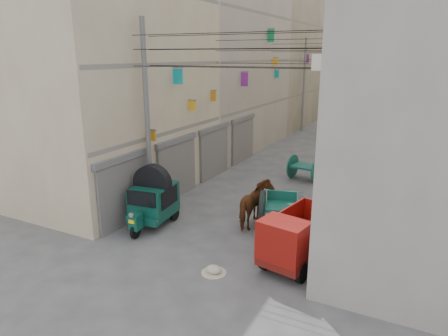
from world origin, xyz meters
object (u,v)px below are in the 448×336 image
Objects in this scene: tonga_cart at (281,210)px; distant_car_white at (336,127)px; distant_car_green at (354,112)px; mini_truck at (295,242)px; auto_rickshaw at (153,198)px; feed_sack at (214,269)px; horse at (255,205)px; distant_car_grey at (363,131)px; second_cart at (304,168)px.

distant_car_white is (-2.29, 20.74, -0.14)m from tonga_cart.
distant_car_white is 10.03m from distant_car_green.
auto_rickshaw is at bearing -175.64° from mini_truck.
feed_sack is 0.13× the size of distant_car_white.
distant_car_grey is at bearing -95.64° from horse.
second_cart is (3.69, 8.56, -0.41)m from auto_rickshaw.
mini_truck is 1.01× the size of distant_car_grey.
auto_rickshaw is at bearing 97.42° from distant_car_white.
horse is (-1.05, -0.06, 0.06)m from tonga_cart.
feed_sack is at bearing -118.02° from tonga_cart.
auto_rickshaw reaches higher than feed_sack.
distant_car_grey is (2.28, -0.30, -0.11)m from distant_car_white.
tonga_cart is 20.44m from distant_car_grey.
horse is (-2.37, 2.42, -0.00)m from mini_truck.
auto_rickshaw reaches higher than distant_car_white.
auto_rickshaw is 0.63× the size of distant_car_green.
tonga_cart reaches higher than distant_car_white.
tonga_cart is 0.94× the size of distant_car_white.
mini_truck is 0.79× the size of distant_car_green.
distant_car_white is 2.30m from distant_car_grey.
distant_car_grey is at bearing 88.23° from feed_sack.
feed_sack is (-2.10, -1.54, -0.75)m from mini_truck.
tonga_cart is at bearing -71.49° from second_cart.
distant_car_grey is at bearing 71.26° from auto_rickshaw.
mini_truck reaches higher than distant_car_green.
second_cart is at bearing 108.47° from distant_car_green.
horse is at bearing -93.05° from distant_car_grey.
second_cart is (-2.35, 9.22, -0.17)m from mini_truck.
tonga_cart is at bearing 109.55° from distant_car_green.
horse is (-0.27, 3.96, 0.75)m from feed_sack.
distant_car_grey is at bearing -173.98° from distant_car_white.
tonga_cart is at bearing 14.26° from auto_rickshaw.
distant_car_green is at bearing 79.49° from auto_rickshaw.
distant_car_white is at bearing 105.03° from second_cart.
distant_car_grey is (1.01, 13.69, -0.14)m from second_cart.
auto_rickshaw reaches higher than distant_car_green.
second_cart is at bearing 108.73° from distant_car_white.
tonga_cart is 1.78× the size of horse.
distant_car_white reaches higher than distant_car_green.
mini_truck is 9.52m from second_cart.
distant_car_green is at bearing 103.93° from distant_car_grey.
feed_sack is at bearing -35.91° from auto_rickshaw.
second_cart is 0.50× the size of distant_car_grey.
mini_truck reaches higher than feed_sack.
second_cart is at bearing -94.39° from distant_car_grey.
distant_car_white reaches higher than feed_sack.
tonga_cart is 1.08× the size of distant_car_grey.
tonga_cart is at bearing 79.11° from feed_sack.
auto_rickshaw is 5.07m from tonga_cart.
feed_sack is 0.15× the size of distant_car_grey.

